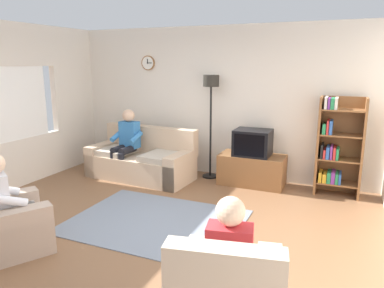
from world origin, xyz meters
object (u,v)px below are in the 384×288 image
at_px(bookshelf, 337,147).
at_px(armchair_near_window, 2,227).
at_px(tv_stand, 252,170).
at_px(couch, 142,161).
at_px(person_in_right_armchair, 230,256).
at_px(floor_lamp, 211,98).
at_px(person_in_left_armchair, 7,198).
at_px(tv, 253,143).
at_px(person_on_couch, 126,140).

relative_size(bookshelf, armchair_near_window, 1.33).
bearing_deg(tv_stand, couch, -168.03).
distance_m(bookshelf, armchair_near_window, 4.76).
bearing_deg(bookshelf, person_in_right_armchair, -100.02).
xyz_separation_m(bookshelf, floor_lamp, (-2.12, 0.03, 0.68)).
bearing_deg(floor_lamp, person_in_right_armchair, -67.20).
bearing_deg(person_in_left_armchair, floor_lamp, 71.45).
bearing_deg(armchair_near_window, person_in_left_armchair, 59.36).
bearing_deg(couch, bookshelf, 8.43).
bearing_deg(armchair_near_window, couch, 89.36).
xyz_separation_m(armchair_near_window, person_in_right_armchair, (2.67, -0.12, 0.32)).
xyz_separation_m(couch, floor_lamp, (1.14, 0.51, 1.14)).
bearing_deg(person_in_left_armchair, person_in_right_armchair, -4.29).
relative_size(floor_lamp, person_in_right_armchair, 1.65).
xyz_separation_m(tv_stand, armchair_near_window, (-1.97, -3.33, 0.03)).
bearing_deg(tv, couch, -168.72).
bearing_deg(floor_lamp, person_on_couch, -155.84).
xyz_separation_m(tv_stand, bookshelf, (1.31, 0.07, 0.51)).
bearing_deg(person_in_left_armchair, tv_stand, 59.37).
xyz_separation_m(armchair_near_window, person_on_couch, (-0.21, 2.81, 0.41)).
relative_size(armchair_near_window, person_on_couch, 0.94).
bearing_deg(couch, tv, 11.28).
distance_m(tv, person_in_left_armchair, 3.77).
bearing_deg(person_in_left_armchair, bookshelf, 45.74).
relative_size(tv, person_on_couch, 0.48).
height_order(bookshelf, person_in_right_armchair, bookshelf).
distance_m(couch, bookshelf, 3.32).
relative_size(person_on_couch, person_in_right_armchair, 1.11).
relative_size(tv, person_in_right_armchair, 0.54).
bearing_deg(tv_stand, bookshelf, 3.08).
xyz_separation_m(couch, bookshelf, (3.26, 0.48, 0.46)).
height_order(couch, tv, tv).
xyz_separation_m(armchair_near_window, person_in_left_armchair, (0.05, 0.08, 0.32)).
height_order(tv, person_on_couch, person_on_couch).
relative_size(tv_stand, person_in_left_armchair, 0.98).
bearing_deg(couch, person_in_left_armchair, -89.74).
bearing_deg(floor_lamp, tv, -8.75).
distance_m(tv_stand, tv, 0.48).
relative_size(armchair_near_window, person_in_right_armchair, 1.04).
bearing_deg(tv, person_in_right_armchair, -78.61).
xyz_separation_m(tv_stand, person_on_couch, (-2.19, -0.52, 0.44)).
xyz_separation_m(couch, person_in_right_armchair, (2.63, -3.04, 0.29)).
bearing_deg(couch, tv_stand, 11.97).
relative_size(person_on_couch, person_in_left_armchair, 1.11).
height_order(tv_stand, armchair_near_window, armchair_near_window).
height_order(couch, person_on_couch, person_on_couch).
distance_m(tv, armchair_near_window, 3.88).
height_order(tv, person_in_left_armchair, person_in_left_armchair).
xyz_separation_m(tv, floor_lamp, (-0.80, 0.12, 0.71)).
bearing_deg(person_on_couch, couch, 24.23).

